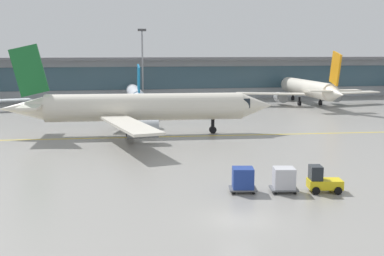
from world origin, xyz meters
TOP-DOWN VIEW (x-y plane):
  - ground_plane at (0.00, 0.00)m, footprint 400.00×400.00m
  - taxiway_centreline_stripe at (-2.39, 32.45)m, footprint 109.72×8.53m
  - terminal_concourse at (0.00, 84.78)m, footprint 213.04×11.00m
  - gate_airplane_2 at (-1.06, 65.91)m, footprint 24.50×26.30m
  - gate_airplane_3 at (34.31, 64.93)m, footprint 30.75×33.12m
  - taxiing_regional_jet at (-2.85, 34.49)m, footprint 35.75×33.15m
  - baggage_tug at (8.26, 4.96)m, footprint 2.82×2.03m
  - cargo_dolly_lead at (5.34, 5.53)m, footprint 2.37×1.97m
  - cargo_dolly_trailing at (2.19, 6.15)m, footprint 2.37×1.97m
  - apron_light_mast_1 at (1.57, 77.13)m, footprint 1.80×0.36m

SIDE VIEW (x-z plane):
  - ground_plane at x=0.00m, z-range 0.00..0.00m
  - taxiway_centreline_stripe at x=-2.39m, z-range 0.00..0.01m
  - baggage_tug at x=8.26m, z-range -0.16..1.94m
  - cargo_dolly_lead at x=5.34m, z-range 0.08..2.02m
  - cargo_dolly_trailing at x=2.19m, z-range 0.08..2.02m
  - gate_airplane_2 at x=-1.06m, z-range -1.75..6.98m
  - gate_airplane_3 at x=34.31m, z-range -2.19..8.77m
  - taxiing_regional_jet at x=-2.85m, z-range -2.37..9.47m
  - terminal_concourse at x=0.00m, z-range 0.12..9.72m
  - apron_light_mast_1 at x=1.57m, z-range 0.70..16.34m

